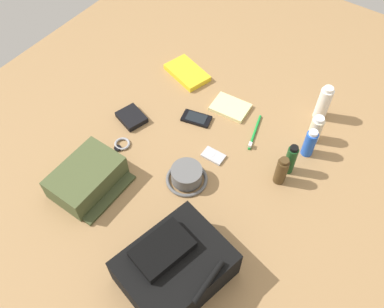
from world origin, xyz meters
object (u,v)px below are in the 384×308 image
object	(u,v)px
shampoo_bottle	(290,160)
wristwatch	(122,144)
cologne_bottle	(281,171)
media_player	(213,156)
toothbrush	(254,134)
notepad	(230,107)
wallet	(132,117)
toothpaste_tube	(324,103)
paperback_novel	(187,73)
lotion_bottle	(316,129)
bucket_hat	(187,176)
cell_phone	(196,119)
toiletry_pouch	(87,178)
deodorant_spray	(310,143)
backpack	(175,267)

from	to	relation	value
shampoo_bottle	wristwatch	distance (m)	0.64
cologne_bottle	media_player	world-z (taller)	cologne_bottle
cologne_bottle	toothbrush	bearing A→B (deg)	-126.52
notepad	wallet	bearing A→B (deg)	-51.44
toothpaste_tube	toothbrush	world-z (taller)	toothpaste_tube
cologne_bottle	paperback_novel	size ratio (longest dim) A/B	0.57
lotion_bottle	paperback_novel	bearing A→B (deg)	-91.25
lotion_bottle	toothbrush	world-z (taller)	lotion_bottle
bucket_hat	cell_phone	size ratio (longest dim) A/B	1.19
toothpaste_tube	lotion_bottle	bearing A→B (deg)	13.24
bucket_hat	toothpaste_tube	distance (m)	0.63
toothpaste_tube	wallet	size ratio (longest dim) A/B	1.44
paperback_novel	toothbrush	bearing A→B (deg)	73.03
toothbrush	wallet	world-z (taller)	wallet
toiletry_pouch	notepad	size ratio (longest dim) A/B	1.68
lotion_bottle	media_player	size ratio (longest dim) A/B	1.45
shampoo_bottle	wristwatch	xyz separation A→B (m)	(0.27, -0.58, -0.06)
toiletry_pouch	toothbrush	xyz separation A→B (m)	(-0.55, 0.37, -0.04)
lotion_bottle	wristwatch	bearing A→B (deg)	-52.17
cologne_bottle	toothbrush	distance (m)	0.23
toothbrush	toiletry_pouch	bearing A→B (deg)	-33.96
lotion_bottle	wallet	world-z (taller)	lotion_bottle
wallet	media_player	bearing A→B (deg)	112.11
deodorant_spray	cologne_bottle	world-z (taller)	same
toiletry_pouch	toothbrush	bearing A→B (deg)	146.04
cell_phone	toothpaste_tube	bearing A→B (deg)	127.56
paperback_novel	media_player	world-z (taller)	paperback_novel
lotion_bottle	shampoo_bottle	bearing A→B (deg)	-3.39
backpack	cell_phone	world-z (taller)	backpack
cell_phone	toothbrush	distance (m)	0.24
lotion_bottle	wristwatch	xyz separation A→B (m)	(0.46, -0.59, -0.05)
toothpaste_tube	lotion_bottle	xyz separation A→B (m)	(0.13, 0.03, -0.02)
toothpaste_tube	wristwatch	distance (m)	0.81
bucket_hat	paperback_novel	bearing A→B (deg)	-144.43
toiletry_pouch	lotion_bottle	bearing A→B (deg)	139.50
toothpaste_tube	paperback_novel	distance (m)	0.60
shampoo_bottle	notepad	xyz separation A→B (m)	(-0.14, -0.34, -0.06)
deodorant_spray	toiletry_pouch	bearing A→B (deg)	-44.53
toothpaste_tube	cell_phone	xyz separation A→B (m)	(0.31, -0.40, -0.07)
shampoo_bottle	paperback_novel	size ratio (longest dim) A/B	0.63
wristwatch	toothpaste_tube	bearing A→B (deg)	136.22
toiletry_pouch	shampoo_bottle	bearing A→B (deg)	130.41
toiletry_pouch	toothpaste_tube	size ratio (longest dim) A/B	1.59
deodorant_spray	paperback_novel	world-z (taller)	deodorant_spray
toiletry_pouch	toothpaste_tube	bearing A→B (deg)	145.81
paperback_novel	toothpaste_tube	bearing A→B (deg)	100.92
bucket_hat	toothpaste_tube	bearing A→B (deg)	155.34
notepad	media_player	bearing A→B (deg)	12.70
bucket_hat	lotion_bottle	world-z (taller)	lotion_bottle
lotion_bottle	media_player	world-z (taller)	lotion_bottle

